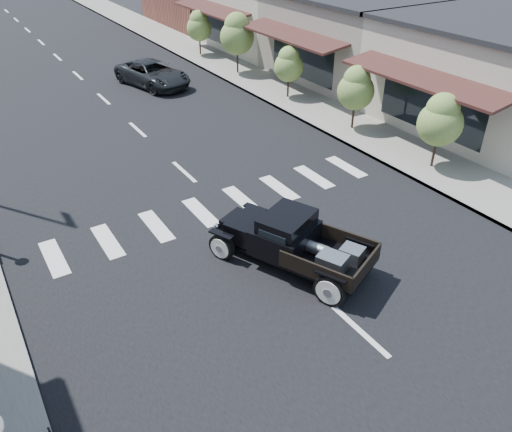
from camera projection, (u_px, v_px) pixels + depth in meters
ground at (289, 267)px, 14.29m from camera, size 120.00×120.00×0.00m
road at (116, 110)px, 25.04m from camera, size 14.00×80.00×0.02m
road_markings at (154, 145)px, 21.46m from camera, size 12.00×60.00×0.06m
sidewalk_right at (259, 82)px, 28.83m from camera, size 3.00×80.00×0.15m
storefront_near at (509, 74)px, 22.71m from camera, size 10.00×9.00×4.50m
storefront_mid at (371, 36)px, 29.16m from camera, size 10.00×9.00×4.50m
storefront_far at (283, 12)px, 35.61m from camera, size 10.00×9.00×4.50m
small_tree_a at (438, 132)px, 18.71m from camera, size 1.68×1.68×2.80m
small_tree_b at (355, 99)px, 22.06m from camera, size 1.62×1.62×2.71m
small_tree_c at (288, 73)px, 25.76m from camera, size 1.50×1.50×2.51m
small_tree_d at (237, 44)px, 29.30m from camera, size 1.99×1.99×3.31m
small_tree_e at (199, 33)px, 33.04m from camera, size 1.63×1.63×2.71m
hotrod_pickup at (293, 241)px, 13.96m from camera, size 3.98×5.25×1.65m
second_car at (153, 74)px, 28.05m from camera, size 3.39×5.32×1.37m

